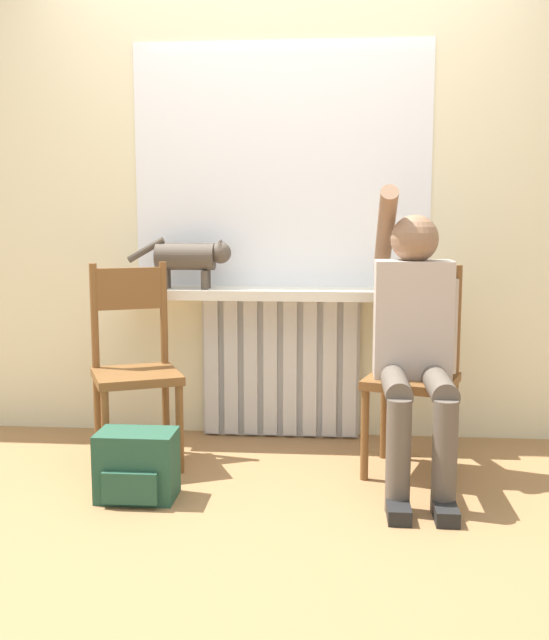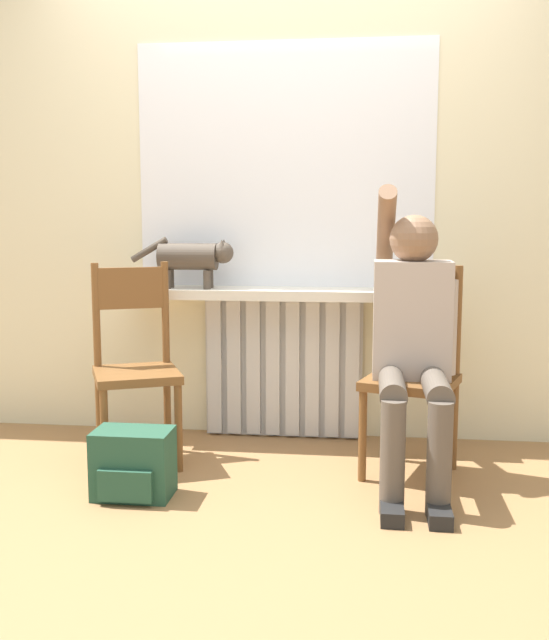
% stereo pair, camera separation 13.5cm
% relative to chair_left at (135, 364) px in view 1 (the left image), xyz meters
% --- Properties ---
extents(ground_plane, '(12.00, 12.00, 0.00)m').
position_rel_chair_left_xyz_m(ground_plane, '(0.65, -0.66, -0.48)').
color(ground_plane, olive).
extents(wall_with_window, '(7.00, 0.06, 2.70)m').
position_rel_chair_left_xyz_m(wall_with_window, '(0.65, 0.57, 0.87)').
color(wall_with_window, beige).
rests_on(wall_with_window, ground_plane).
extents(radiator, '(0.83, 0.08, 0.75)m').
position_rel_chair_left_xyz_m(radiator, '(0.65, 0.49, -0.10)').
color(radiator, silver).
rests_on(radiator, ground_plane).
extents(windowsill, '(1.59, 0.27, 0.05)m').
position_rel_chair_left_xyz_m(windowsill, '(0.65, 0.41, 0.30)').
color(windowsill, silver).
rests_on(windowsill, radiator).
extents(window_glass, '(1.53, 0.01, 1.25)m').
position_rel_chair_left_xyz_m(window_glass, '(0.65, 0.54, 0.95)').
color(window_glass, white).
rests_on(window_glass, windowsill).
extents(chair_left, '(0.50, 0.50, 0.95)m').
position_rel_chair_left_xyz_m(chair_left, '(0.00, 0.00, 0.00)').
color(chair_left, brown).
rests_on(chair_left, ground_plane).
extents(chair_right, '(0.48, 0.48, 0.95)m').
position_rel_chair_left_xyz_m(chair_right, '(1.30, 0.00, 0.00)').
color(chair_right, brown).
rests_on(chair_right, ground_plane).
extents(person, '(0.36, 1.02, 1.30)m').
position_rel_chair_left_xyz_m(person, '(1.28, -0.13, 0.18)').
color(person, brown).
rests_on(person, ground_plane).
extents(cat, '(0.53, 0.14, 0.26)m').
position_rel_chair_left_xyz_m(cat, '(0.20, 0.37, 0.48)').
color(cat, '#4C4238').
rests_on(cat, windowsill).
extents(backpack, '(0.32, 0.23, 0.29)m').
position_rel_chair_left_xyz_m(backpack, '(0.12, -0.45, -0.34)').
color(backpack, '#234C38').
rests_on(backpack, ground_plane).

